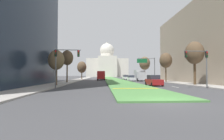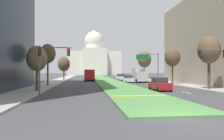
{
  "view_description": "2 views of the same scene",
  "coord_description": "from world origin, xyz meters",
  "px_view_note": "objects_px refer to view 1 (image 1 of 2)",
  "views": [
    {
      "loc": [
        -4.12,
        -10.93,
        1.88
      ],
      "look_at": [
        -0.61,
        48.92,
        3.48
      ],
      "focal_mm": 27.04,
      "sensor_mm": 36.0,
      "label": 1
    },
    {
      "loc": [
        -5.46,
        -11.76,
        2.71
      ],
      "look_at": [
        2.67,
        55.36,
        2.86
      ],
      "focal_mm": 35.14,
      "sensor_mm": 36.0,
      "label": 2
    }
  ],
  "objects_px": {
    "box_truck_delivery": "(140,75)",
    "sedan_far_horizon": "(102,77)",
    "traffic_light_near_right": "(201,60)",
    "city_bus": "(101,75)",
    "overhead_guide_sign": "(148,64)",
    "street_tree_left_far": "(82,67)",
    "street_tree_right_mid": "(166,60)",
    "street_tree_left_near": "(56,60)",
    "street_tree_left_mid": "(67,58)",
    "sedan_distant": "(125,77)",
    "street_tree_right_near": "(194,53)",
    "street_tree_right_far": "(145,63)",
    "sedan_midblock": "(131,78)",
    "traffic_light_near_left": "(62,60)",
    "sedan_lead_stopped": "(154,81)",
    "capitol_building": "(107,65)"
  },
  "relations": [
    {
      "from": "overhead_guide_sign",
      "to": "sedan_distant",
      "type": "height_order",
      "value": "overhead_guide_sign"
    },
    {
      "from": "street_tree_right_far",
      "to": "sedan_midblock",
      "type": "height_order",
      "value": "street_tree_right_far"
    },
    {
      "from": "street_tree_right_near",
      "to": "street_tree_left_far",
      "type": "xyz_separation_m",
      "value": [
        -23.11,
        32.6,
        -1.08
      ]
    },
    {
      "from": "traffic_light_near_left",
      "to": "street_tree_right_far",
      "type": "xyz_separation_m",
      "value": [
        20.96,
        40.0,
        2.24
      ]
    },
    {
      "from": "street_tree_right_mid",
      "to": "sedan_far_horizon",
      "type": "xyz_separation_m",
      "value": [
        -15.32,
        29.09,
        -4.47
      ]
    },
    {
      "from": "street_tree_right_far",
      "to": "city_bus",
      "type": "bearing_deg",
      "value": -167.56
    },
    {
      "from": "capitol_building",
      "to": "box_truck_delivery",
      "type": "height_order",
      "value": "capitol_building"
    },
    {
      "from": "street_tree_right_near",
      "to": "traffic_light_near_right",
      "type": "bearing_deg",
      "value": -112.92
    },
    {
      "from": "street_tree_right_near",
      "to": "sedan_distant",
      "type": "distance_m",
      "value": 33.06
    },
    {
      "from": "sedan_far_horizon",
      "to": "city_bus",
      "type": "height_order",
      "value": "city_bus"
    },
    {
      "from": "traffic_light_near_left",
      "to": "street_tree_right_mid",
      "type": "relative_size",
      "value": 0.73
    },
    {
      "from": "traffic_light_near_right",
      "to": "street_tree_left_far",
      "type": "height_order",
      "value": "street_tree_left_far"
    },
    {
      "from": "box_truck_delivery",
      "to": "sedan_far_horizon",
      "type": "bearing_deg",
      "value": 117.61
    },
    {
      "from": "capitol_building",
      "to": "street_tree_right_far",
      "type": "relative_size",
      "value": 3.86
    },
    {
      "from": "street_tree_right_mid",
      "to": "sedan_distant",
      "type": "bearing_deg",
      "value": 109.22
    },
    {
      "from": "street_tree_right_near",
      "to": "street_tree_left_far",
      "type": "height_order",
      "value": "street_tree_right_near"
    },
    {
      "from": "street_tree_left_near",
      "to": "street_tree_right_mid",
      "type": "relative_size",
      "value": 0.82
    },
    {
      "from": "street_tree_left_mid",
      "to": "sedan_lead_stopped",
      "type": "xyz_separation_m",
      "value": [
        16.49,
        -10.86,
        -4.78
      ]
    },
    {
      "from": "sedan_midblock",
      "to": "sedan_lead_stopped",
      "type": "bearing_deg",
      "value": -89.05
    },
    {
      "from": "sedan_lead_stopped",
      "to": "street_tree_left_near",
      "type": "bearing_deg",
      "value": 179.69
    },
    {
      "from": "sedan_far_horizon",
      "to": "street_tree_right_far",
      "type": "bearing_deg",
      "value": -23.53
    },
    {
      "from": "box_truck_delivery",
      "to": "overhead_guide_sign",
      "type": "bearing_deg",
      "value": -57.59
    },
    {
      "from": "capitol_building",
      "to": "street_tree_right_mid",
      "type": "relative_size",
      "value": 4.62
    },
    {
      "from": "traffic_light_near_right",
      "to": "street_tree_right_near",
      "type": "bearing_deg",
      "value": 67.08
    },
    {
      "from": "street_tree_left_far",
      "to": "sedan_distant",
      "type": "relative_size",
      "value": 1.39
    },
    {
      "from": "street_tree_left_mid",
      "to": "sedan_far_horizon",
      "type": "bearing_deg",
      "value": 75.37
    },
    {
      "from": "traffic_light_near_right",
      "to": "city_bus",
      "type": "bearing_deg",
      "value": 110.65
    },
    {
      "from": "street_tree_left_near",
      "to": "street_tree_right_mid",
      "type": "xyz_separation_m",
      "value": [
        22.77,
        12.0,
        1.08
      ]
    },
    {
      "from": "sedan_far_horizon",
      "to": "traffic_light_near_right",
      "type": "bearing_deg",
      "value": -74.11
    },
    {
      "from": "capitol_building",
      "to": "city_bus",
      "type": "relative_size",
      "value": 3.0
    },
    {
      "from": "street_tree_right_near",
      "to": "street_tree_right_far",
      "type": "height_order",
      "value": "street_tree_right_far"
    },
    {
      "from": "street_tree_left_near",
      "to": "street_tree_right_near",
      "type": "bearing_deg",
      "value": 0.6
    },
    {
      "from": "overhead_guide_sign",
      "to": "street_tree_left_far",
      "type": "relative_size",
      "value": 0.99
    },
    {
      "from": "sedan_distant",
      "to": "box_truck_delivery",
      "type": "relative_size",
      "value": 0.74
    },
    {
      "from": "overhead_guide_sign",
      "to": "street_tree_right_mid",
      "type": "height_order",
      "value": "street_tree_right_mid"
    },
    {
      "from": "traffic_light_near_right",
      "to": "street_tree_right_mid",
      "type": "relative_size",
      "value": 0.73
    },
    {
      "from": "traffic_light_near_right",
      "to": "street_tree_right_near",
      "type": "relative_size",
      "value": 0.69
    },
    {
      "from": "capitol_building",
      "to": "overhead_guide_sign",
      "type": "bearing_deg",
      "value": -85.0
    },
    {
      "from": "traffic_light_near_left",
      "to": "sedan_far_horizon",
      "type": "height_order",
      "value": "traffic_light_near_left"
    },
    {
      "from": "overhead_guide_sign",
      "to": "street_tree_right_mid",
      "type": "distance_m",
      "value": 6.27
    },
    {
      "from": "box_truck_delivery",
      "to": "sedan_lead_stopped",
      "type": "bearing_deg",
      "value": -96.27
    },
    {
      "from": "street_tree_left_near",
      "to": "sedan_far_horizon",
      "type": "xyz_separation_m",
      "value": [
        7.45,
        41.09,
        -3.39
      ]
    },
    {
      "from": "sedan_midblock",
      "to": "traffic_light_near_right",
      "type": "bearing_deg",
      "value": -78.86
    },
    {
      "from": "sedan_far_horizon",
      "to": "city_bus",
      "type": "distance_m",
      "value": 10.53
    },
    {
      "from": "sedan_lead_stopped",
      "to": "street_tree_right_mid",
      "type": "bearing_deg",
      "value": 60.83
    },
    {
      "from": "street_tree_right_mid",
      "to": "traffic_light_near_left",
      "type": "bearing_deg",
      "value": -138.92
    },
    {
      "from": "street_tree_right_near",
      "to": "city_bus",
      "type": "distance_m",
      "value": 34.63
    },
    {
      "from": "capitol_building",
      "to": "box_truck_delivery",
      "type": "relative_size",
      "value": 5.15
    },
    {
      "from": "street_tree_left_near",
      "to": "city_bus",
      "type": "xyz_separation_m",
      "value": [
        7.09,
        30.62,
        -2.41
      ]
    },
    {
      "from": "sedan_lead_stopped",
      "to": "city_bus",
      "type": "distance_m",
      "value": 31.99
    }
  ]
}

